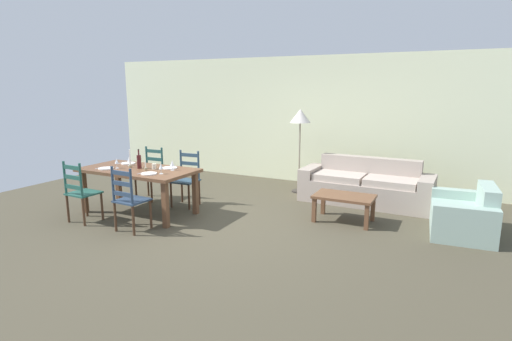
{
  "coord_description": "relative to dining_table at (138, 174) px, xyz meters",
  "views": [
    {
      "loc": [
        3.23,
        -5.02,
        2.04
      ],
      "look_at": [
        0.4,
        0.59,
        0.75
      ],
      "focal_mm": 28.34,
      "sensor_mm": 36.0,
      "label": 1
    }
  ],
  "objects": [
    {
      "name": "ground_plane",
      "position": [
        1.38,
        0.14,
        -0.67
      ],
      "size": [
        9.6,
        9.6,
        0.02
      ],
      "primitive_type": "cube",
      "color": "#474130"
    },
    {
      "name": "wall_far",
      "position": [
        1.38,
        3.44,
        0.69
      ],
      "size": [
        9.6,
        0.16,
        2.7
      ],
      "primitive_type": "cube",
      "color": "beige",
      "rests_on": "ground_plane"
    },
    {
      "name": "dining_table",
      "position": [
        0.0,
        0.0,
        0.0
      ],
      "size": [
        1.9,
        0.96,
        0.75
      ],
      "color": "brown",
      "rests_on": "ground_plane"
    },
    {
      "name": "dining_chair_near_left",
      "position": [
        -0.47,
        -0.75,
        -0.19
      ],
      "size": [
        0.43,
        0.41,
        0.96
      ],
      "color": "#225549",
      "rests_on": "ground_plane"
    },
    {
      "name": "dining_chair_near_right",
      "position": [
        0.48,
        -0.72,
        -0.19
      ],
      "size": [
        0.44,
        0.42,
        0.96
      ],
      "color": "#2A3D56",
      "rests_on": "ground_plane"
    },
    {
      "name": "dining_chair_far_left",
      "position": [
        -0.43,
        0.79,
        -0.19
      ],
      "size": [
        0.43,
        0.41,
        0.96
      ],
      "color": "#25514C",
      "rests_on": "ground_plane"
    },
    {
      "name": "dining_chair_far_right",
      "position": [
        0.42,
        0.73,
        -0.19
      ],
      "size": [
        0.45,
        0.43,
        0.96
      ],
      "color": "#2C4559",
      "rests_on": "ground_plane"
    },
    {
      "name": "dinner_plate_near_left",
      "position": [
        -0.45,
        -0.25,
        0.1
      ],
      "size": [
        0.24,
        0.24,
        0.02
      ],
      "primitive_type": "cylinder",
      "color": "white",
      "rests_on": "dining_table"
    },
    {
      "name": "fork_near_left",
      "position": [
        -0.6,
        -0.25,
        0.09
      ],
      "size": [
        0.02,
        0.17,
        0.01
      ],
      "primitive_type": "cube",
      "rotation": [
        0.0,
        0.0,
        0.01
      ],
      "color": "silver",
      "rests_on": "dining_table"
    },
    {
      "name": "dinner_plate_near_right",
      "position": [
        0.45,
        -0.25,
        0.1
      ],
      "size": [
        0.24,
        0.24,
        0.02
      ],
      "primitive_type": "cylinder",
      "color": "white",
      "rests_on": "dining_table"
    },
    {
      "name": "fork_near_right",
      "position": [
        0.3,
        -0.25,
        0.09
      ],
      "size": [
        0.03,
        0.17,
        0.01
      ],
      "primitive_type": "cube",
      "rotation": [
        0.0,
        0.0,
        -0.06
      ],
      "color": "silver",
      "rests_on": "dining_table"
    },
    {
      "name": "dinner_plate_far_left",
      "position": [
        -0.45,
        0.25,
        0.1
      ],
      "size": [
        0.24,
        0.24,
        0.02
      ],
      "primitive_type": "cylinder",
      "color": "white",
      "rests_on": "dining_table"
    },
    {
      "name": "fork_far_left",
      "position": [
        -0.6,
        0.25,
        0.09
      ],
      "size": [
        0.03,
        0.17,
        0.01
      ],
      "primitive_type": "cube",
      "rotation": [
        0.0,
        0.0,
        0.09
      ],
      "color": "silver",
      "rests_on": "dining_table"
    },
    {
      "name": "dinner_plate_far_right",
      "position": [
        0.45,
        0.25,
        0.1
      ],
      "size": [
        0.24,
        0.24,
        0.02
      ],
      "primitive_type": "cylinder",
      "color": "white",
      "rests_on": "dining_table"
    },
    {
      "name": "fork_far_right",
      "position": [
        0.3,
        0.25,
        0.09
      ],
      "size": [
        0.03,
        0.17,
        0.01
      ],
      "primitive_type": "cube",
      "rotation": [
        0.0,
        0.0,
        -0.08
      ],
      "color": "silver",
      "rests_on": "dining_table"
    },
    {
      "name": "wine_bottle",
      "position": [
        0.01,
        0.03,
        0.2
      ],
      "size": [
        0.07,
        0.07,
        0.32
      ],
      "color": "#471919",
      "rests_on": "dining_table"
    },
    {
      "name": "wine_glass_near_left",
      "position": [
        -0.32,
        -0.13,
        0.2
      ],
      "size": [
        0.06,
        0.06,
        0.16
      ],
      "color": "white",
      "rests_on": "dining_table"
    },
    {
      "name": "wine_glass_near_right",
      "position": [
        0.61,
        -0.15,
        0.2
      ],
      "size": [
        0.06,
        0.06,
        0.16
      ],
      "color": "white",
      "rests_on": "dining_table"
    },
    {
      "name": "wine_glass_far_left",
      "position": [
        -0.3,
        0.13,
        0.2
      ],
      "size": [
        0.06,
        0.06,
        0.16
      ],
      "color": "white",
      "rests_on": "dining_table"
    },
    {
      "name": "wine_glass_far_right",
      "position": [
        0.59,
        0.14,
        0.2
      ],
      "size": [
        0.06,
        0.06,
        0.16
      ],
      "color": "white",
      "rests_on": "dining_table"
    },
    {
      "name": "coffee_cup_primary",
      "position": [
        0.27,
        0.08,
        0.13
      ],
      "size": [
        0.07,
        0.07,
        0.09
      ],
      "primitive_type": "cylinder",
      "color": "beige",
      "rests_on": "dining_table"
    },
    {
      "name": "candle_tall",
      "position": [
        -0.18,
        0.02,
        0.17
      ],
      "size": [
        0.05,
        0.05,
        0.3
      ],
      "color": "#998C66",
      "rests_on": "dining_table"
    },
    {
      "name": "candle_short",
      "position": [
        0.2,
        -0.04,
        0.13
      ],
      "size": [
        0.05,
        0.05,
        0.15
      ],
      "color": "#998C66",
      "rests_on": "dining_table"
    },
    {
      "name": "couch",
      "position": [
        3.21,
        2.3,
        -0.37
      ],
      "size": [
        2.3,
        0.86,
        0.8
      ],
      "color": "#A9998B",
      "rests_on": "ground_plane"
    },
    {
      "name": "coffee_table",
      "position": [
        3.13,
        1.09,
        -0.31
      ],
      "size": [
        0.9,
        0.56,
        0.42
      ],
      "color": "brown",
      "rests_on": "ground_plane"
    },
    {
      "name": "armchair_upholstered",
      "position": [
        4.82,
        1.34,
        -0.41
      ],
      "size": [
        0.88,
        1.22,
        0.72
      ],
      "color": "#97B2A4",
      "rests_on": "ground_plane"
    },
    {
      "name": "standing_lamp",
      "position": [
        1.86,
        2.49,
        0.75
      ],
      "size": [
        0.4,
        0.4,
        1.64
      ],
      "color": "#332D28",
      "rests_on": "ground_plane"
    }
  ]
}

